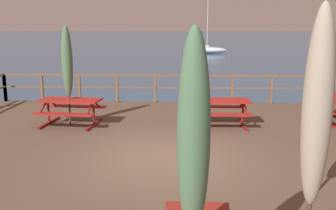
% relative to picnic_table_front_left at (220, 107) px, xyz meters
% --- Properties ---
extents(ground_plane, '(600.00, 600.00, 0.00)m').
position_rel_picnic_table_front_left_xyz_m(ground_plane, '(-1.44, -2.95, -1.35)').
color(ground_plane, navy).
extents(wooden_deck, '(13.52, 12.89, 0.80)m').
position_rel_picnic_table_front_left_xyz_m(wooden_deck, '(-1.44, -2.95, -0.95)').
color(wooden_deck, brown).
rests_on(wooden_deck, ground).
extents(railing_waterside_far, '(13.32, 0.10, 1.09)m').
position_rel_picnic_table_front_left_xyz_m(railing_waterside_far, '(-1.44, 3.35, 0.18)').
color(railing_waterside_far, brown).
rests_on(railing_waterside_far, wooden_deck).
extents(picnic_table_front_left, '(1.75, 1.41, 0.78)m').
position_rel_picnic_table_front_left_xyz_m(picnic_table_front_left, '(0.00, 0.00, 0.00)').
color(picnic_table_front_left, maroon).
rests_on(picnic_table_front_left, wooden_deck).
extents(picnic_table_mid_centre, '(1.89, 1.57, 0.78)m').
position_rel_picnic_table_front_left_xyz_m(picnic_table_mid_centre, '(-4.40, -0.15, 0.00)').
color(picnic_table_mid_centre, maroon).
rests_on(picnic_table_mid_centre, wooden_deck).
extents(picnic_table_mid_left, '(1.52, 1.88, 0.78)m').
position_rel_picnic_table_front_left_xyz_m(picnic_table_mid_left, '(3.59, 0.55, 0.00)').
color(picnic_table_mid_left, maroon).
rests_on(picnic_table_mid_left, wooden_deck).
extents(patio_umbrella_tall_mid_right, '(0.32, 0.32, 2.49)m').
position_rel_picnic_table_front_left_xyz_m(patio_umbrella_tall_mid_right, '(1.25, -4.72, 1.03)').
color(patio_umbrella_tall_mid_right, '#4C3828').
rests_on(patio_umbrella_tall_mid_right, wooden_deck).
extents(patio_umbrella_short_back, '(0.32, 0.32, 2.91)m').
position_rel_picnic_table_front_left_xyz_m(patio_umbrella_short_back, '(-4.45, -0.10, 1.30)').
color(patio_umbrella_short_back, '#4C3828').
rests_on(patio_umbrella_short_back, wooden_deck).
extents(patio_umbrella_tall_front, '(0.32, 0.32, 2.89)m').
position_rel_picnic_table_front_left_xyz_m(patio_umbrella_tall_front, '(-0.95, -7.53, 1.28)').
color(patio_umbrella_tall_front, '#4C3828').
rests_on(patio_umbrella_tall_front, wooden_deck).
extents(patio_umbrella_tall_back_left, '(0.32, 0.32, 3.13)m').
position_rel_picnic_table_front_left_xyz_m(patio_umbrella_tall_back_left, '(0.40, -6.94, 1.44)').
color(patio_umbrella_tall_back_left, '#4C3828').
rests_on(patio_umbrella_tall_back_left, wooden_deck).
extents(sailboat_distant, '(6.09, 2.02, 7.72)m').
position_rel_picnic_table_front_left_xyz_m(sailboat_distant, '(1.72, 42.54, -0.84)').
color(sailboat_distant, silver).
rests_on(sailboat_distant, ground).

